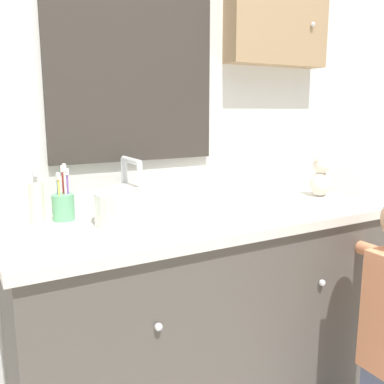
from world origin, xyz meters
TOP-DOWN VIEW (x-y plane):
  - wall_back at (0.03, 0.62)m, footprint 3.20×0.18m
  - vanity_counter at (0.00, 0.33)m, footprint 1.46×0.55m
  - sink_basin at (-0.24, 0.34)m, footprint 0.34×0.40m
  - toothbrush_holder at (-0.48, 0.50)m, footprint 0.08×0.08m
  - soap_dispenser at (-0.57, 0.50)m, footprint 0.05×0.05m
  - teddy_bear at (0.61, 0.36)m, footprint 0.10×0.08m

SIDE VIEW (x-z plane):
  - vanity_counter at x=0.00m, z-range 0.00..0.86m
  - toothbrush_holder at x=-0.48m, z-range 0.81..1.01m
  - sink_basin at x=-0.24m, z-range 0.81..1.02m
  - soap_dispenser at x=-0.57m, z-range 0.84..1.02m
  - teddy_bear at x=0.61m, z-range 0.86..1.03m
  - wall_back at x=0.03m, z-range 0.04..2.54m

